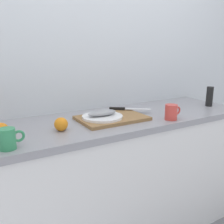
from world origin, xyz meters
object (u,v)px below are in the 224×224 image
object	(u,v)px
coffee_mug_2	(8,139)
orange_0	(61,124)
cutting_board	(112,118)
pepper_mill	(210,96)
white_plate	(102,117)
fish_fillet	(102,113)
coffee_mug_1	(171,112)
chef_knife	(125,109)

from	to	relation	value
coffee_mug_2	orange_0	xyz separation A→B (m)	(0.29, 0.13, -0.01)
cutting_board	orange_0	size ratio (longest dim) A/B	5.62
coffee_mug_2	pepper_mill	world-z (taller)	pepper_mill
cutting_board	coffee_mug_2	world-z (taller)	coffee_mug_2
white_plate	coffee_mug_2	bearing A→B (deg)	-162.00
white_plate	fish_fillet	world-z (taller)	fish_fillet
cutting_board	fish_fillet	distance (m)	0.08
cutting_board	coffee_mug_1	bearing A→B (deg)	-30.10
white_plate	chef_knife	world-z (taller)	chef_knife
fish_fillet	chef_knife	world-z (taller)	fish_fillet
cutting_board	orange_0	distance (m)	0.36
white_plate	coffee_mug_1	distance (m)	0.44
orange_0	pepper_mill	distance (m)	1.22
coffee_mug_1	orange_0	world-z (taller)	coffee_mug_1
chef_knife	coffee_mug_2	size ratio (longest dim) A/B	2.21
chef_knife	coffee_mug_1	size ratio (longest dim) A/B	2.14
cutting_board	orange_0	world-z (taller)	orange_0
cutting_board	coffee_mug_1	distance (m)	0.38
chef_knife	coffee_mug_2	bearing A→B (deg)	-124.50
orange_0	pepper_mill	xyz separation A→B (m)	(1.22, 0.01, 0.04)
fish_fillet	pepper_mill	size ratio (longest dim) A/B	1.24
coffee_mug_2	pepper_mill	distance (m)	1.51
chef_knife	coffee_mug_1	distance (m)	0.34
white_plate	pepper_mill	size ratio (longest dim) A/B	1.65
chef_knife	coffee_mug_1	world-z (taller)	coffee_mug_1
coffee_mug_2	chef_knife	bearing A→B (deg)	19.91
cutting_board	white_plate	world-z (taller)	white_plate
coffee_mug_1	white_plate	bearing A→B (deg)	154.10
chef_knife	pepper_mill	distance (m)	0.71
fish_fillet	pepper_mill	world-z (taller)	pepper_mill
cutting_board	coffee_mug_2	distance (m)	0.67
coffee_mug_1	orange_0	size ratio (longest dim) A/B	1.57
cutting_board	coffee_mug_2	xyz separation A→B (m)	(-0.64, -0.18, 0.04)
chef_knife	coffee_mug_2	world-z (taller)	coffee_mug_2
white_plate	pepper_mill	xyz separation A→B (m)	(0.93, -0.05, 0.05)
cutting_board	chef_knife	size ratio (longest dim) A/B	1.68
cutting_board	orange_0	bearing A→B (deg)	-171.32
chef_knife	coffee_mug_1	bearing A→B (deg)	-26.39
fish_fillet	cutting_board	bearing A→B (deg)	-2.02
orange_0	white_plate	bearing A→B (deg)	11.16
chef_knife	pepper_mill	size ratio (longest dim) A/B	1.64
coffee_mug_1	orange_0	bearing A→B (deg)	168.77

